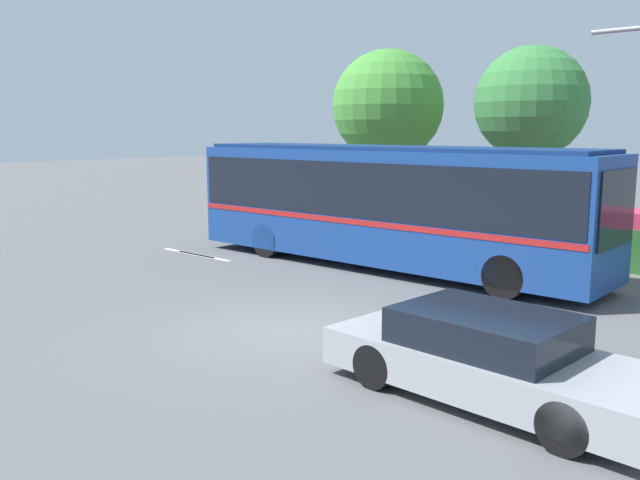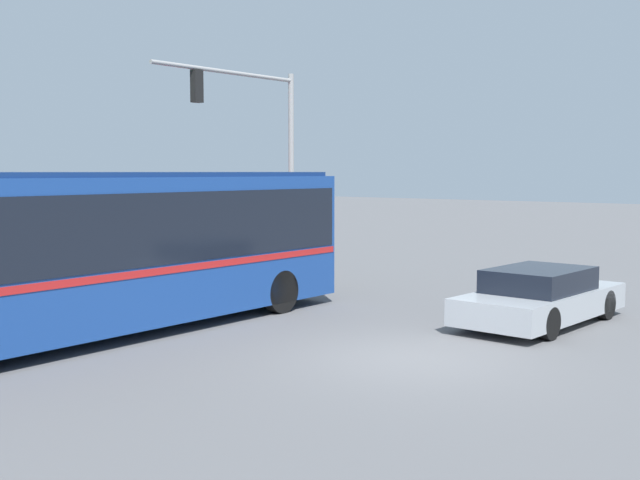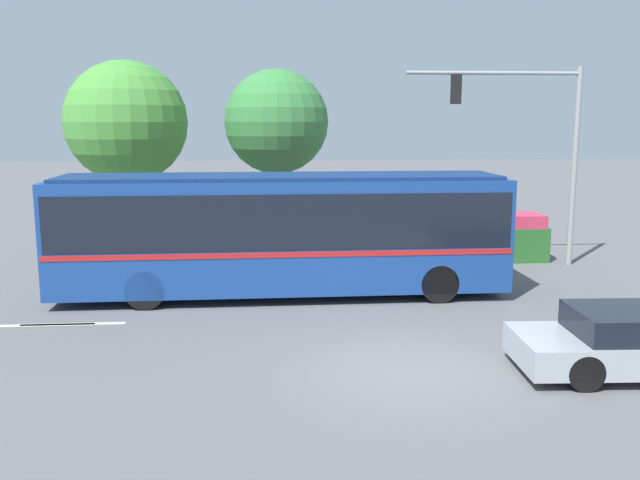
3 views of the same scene
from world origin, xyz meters
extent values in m
plane|color=#5B5B5E|center=(0.00, 0.00, 0.00)|extent=(140.00, 140.00, 0.00)
cube|color=navy|center=(-2.24, 5.83, 1.71)|extent=(11.97, 2.66, 2.92)
cube|color=black|center=(-2.24, 5.83, 2.18)|extent=(11.73, 2.69, 1.40)
cube|color=#B21E1E|center=(-2.24, 5.83, 1.36)|extent=(11.85, 2.69, 0.14)
cube|color=black|center=(3.74, 5.92, 2.06)|extent=(0.09, 2.09, 1.64)
cube|color=navy|center=(-2.24, 5.83, 3.22)|extent=(11.49, 2.45, 0.10)
cylinder|color=black|center=(1.79, 6.97, 0.50)|extent=(1.00, 0.32, 1.00)
cylinder|color=black|center=(1.83, 4.81, 0.50)|extent=(1.00, 0.32, 1.00)
cylinder|color=black|center=(-5.72, 6.85, 0.50)|extent=(1.00, 0.32, 1.00)
cylinder|color=black|center=(-5.68, 4.69, 0.50)|extent=(1.00, 0.32, 1.00)
cube|color=#9EA3A8|center=(4.37, -0.47, 0.46)|extent=(4.76, 2.09, 0.56)
cube|color=black|center=(4.25, -0.46, 0.98)|extent=(2.41, 1.77, 0.49)
cylinder|color=black|center=(5.86, 0.31, 0.33)|extent=(0.67, 0.25, 0.66)
cylinder|color=black|center=(5.79, -1.37, 0.33)|extent=(0.67, 0.25, 0.66)
cylinder|color=black|center=(3.00, 0.43, 0.33)|extent=(0.67, 0.25, 0.66)
cylinder|color=black|center=(2.93, -1.24, 0.33)|extent=(0.67, 0.25, 0.66)
cube|color=#286028|center=(1.33, 10.16, 0.57)|extent=(10.80, 1.43, 1.15)
cube|color=#CC3351|center=(1.33, 10.16, 1.36)|extent=(10.58, 1.36, 0.42)
cylinder|color=brown|center=(-7.62, 13.04, 1.53)|extent=(0.24, 0.24, 3.06)
sphere|color=#479338|center=(-7.62, 13.04, 4.63)|extent=(4.36, 4.36, 4.36)
cylinder|color=brown|center=(-2.25, 14.27, 1.60)|extent=(0.37, 0.37, 3.21)
sphere|color=#387F3D|center=(-2.25, 14.27, 4.64)|extent=(3.97, 3.97, 3.97)
cube|color=silver|center=(-7.84, 3.45, 0.01)|extent=(2.40, 0.16, 0.01)
cube|color=silver|center=(-7.14, 3.49, 0.01)|extent=(2.40, 0.16, 0.01)
camera|label=1|loc=(8.62, -8.61, 3.69)|focal=37.82mm
camera|label=2|loc=(-11.50, -7.21, 3.28)|focal=43.70mm
camera|label=3|loc=(-2.54, -12.29, 4.68)|focal=38.54mm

